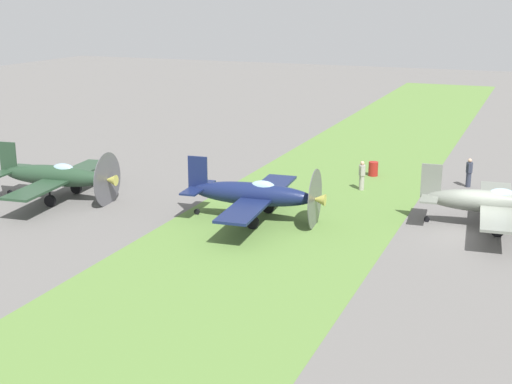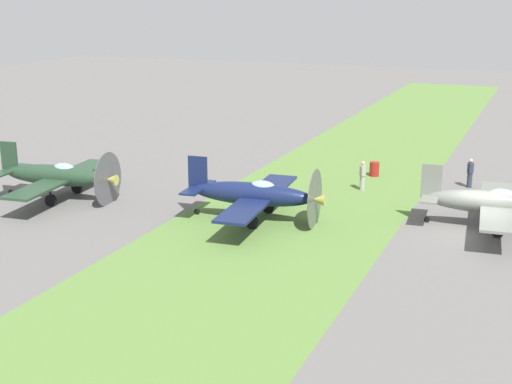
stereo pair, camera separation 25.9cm
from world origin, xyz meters
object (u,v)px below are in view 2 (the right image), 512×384
at_px(airplane_wingman, 255,194).
at_px(airplane_trail, 58,176).
at_px(ground_crew_mechanic, 470,172).
at_px(fuel_drum, 374,169).
at_px(ground_crew_chief, 363,175).
at_px(airplane_lead, 493,202).

xyz_separation_m(airplane_wingman, airplane_trail, (0.67, -11.57, -0.00)).
bearing_deg(ground_crew_mechanic, fuel_drum, 83.79).
distance_m(airplane_wingman, airplane_trail, 11.59).
bearing_deg(fuel_drum, airplane_wingman, -16.87).
distance_m(airplane_trail, ground_crew_chief, 17.33).
relative_size(airplane_wingman, ground_crew_mechanic, 5.28).
distance_m(ground_crew_chief, ground_crew_mechanic, 6.49).
height_order(airplane_lead, ground_crew_chief, airplane_lead).
distance_m(airplane_trail, fuel_drum, 19.22).
bearing_deg(ground_crew_chief, fuel_drum, 174.51).
relative_size(airplane_lead, airplane_trail, 0.97).
distance_m(airplane_wingman, fuel_drum, 11.85).
bearing_deg(fuel_drum, ground_crew_chief, 2.44).
distance_m(airplane_wingman, ground_crew_chief, 8.53).
distance_m(ground_crew_chief, fuel_drum, 3.61).
distance_m(airplane_wingman, ground_crew_mechanic, 14.25).
bearing_deg(airplane_lead, fuel_drum, -141.07).
bearing_deg(airplane_trail, airplane_lead, 93.87).
bearing_deg(ground_crew_chief, airplane_wingman, -32.80).
xyz_separation_m(airplane_lead, airplane_trail, (3.94, -22.74, 0.04)).
height_order(airplane_lead, ground_crew_mechanic, airplane_lead).
distance_m(airplane_lead, airplane_wingman, 11.64).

